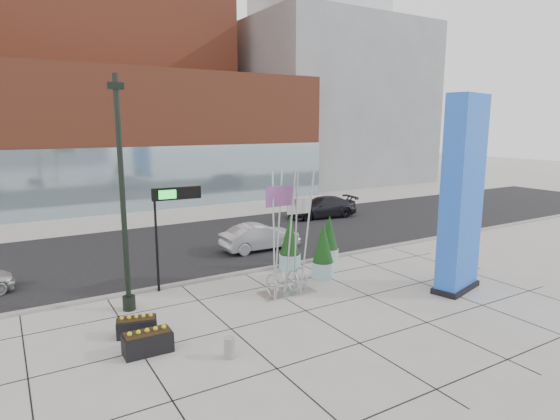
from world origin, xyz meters
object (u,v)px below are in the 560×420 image
overhead_street_sign (172,202)px  blue_pylon (462,198)px  lamp_post (124,218)px  public_art_sculpture (287,262)px  car_silver_mid (260,237)px  concrete_bollard (229,348)px

overhead_street_sign → blue_pylon: bearing=-28.3°
blue_pylon → lamp_post: (-12.06, 4.76, -0.36)m
overhead_street_sign → public_art_sculpture: bearing=-34.7°
car_silver_mid → public_art_sculpture: bearing=159.7°
concrete_bollard → overhead_street_sign: size_ratio=0.15×
concrete_bollard → lamp_post: bearing=107.6°
concrete_bollard → car_silver_mid: car_silver_mid is taller
lamp_post → car_silver_mid: bearing=30.7°
public_art_sculpture → lamp_post: bearing=166.6°
blue_pylon → public_art_sculpture: (-6.18, 3.23, -2.50)m
lamp_post → car_silver_mid: size_ratio=1.95×
lamp_post → concrete_bollard: size_ratio=13.32×
overhead_street_sign → car_silver_mid: (5.87, 3.45, -2.92)m
public_art_sculpture → concrete_bollard: bearing=-138.1°
public_art_sculpture → concrete_bollard: (-4.24, -3.64, -0.99)m
lamp_post → overhead_street_sign: bearing=31.5°
lamp_post → overhead_street_sign: 2.62m
lamp_post → public_art_sculpture: (5.88, -1.52, -2.14)m
lamp_post → car_silver_mid: 9.81m
car_silver_mid → blue_pylon: bearing=-158.5°
blue_pylon → lamp_post: size_ratio=0.94×
concrete_bollard → car_silver_mid: 11.90m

